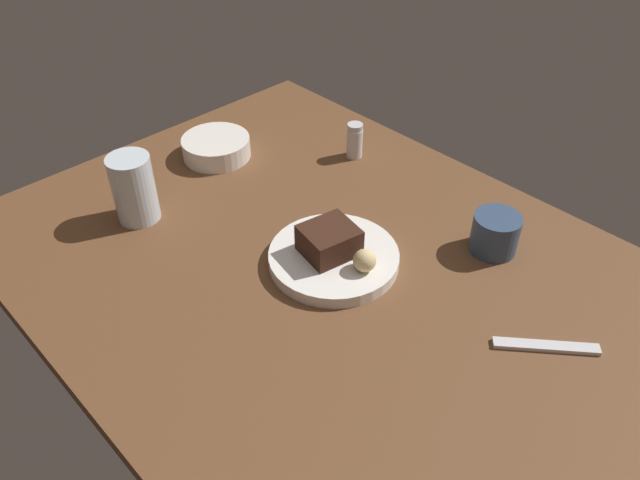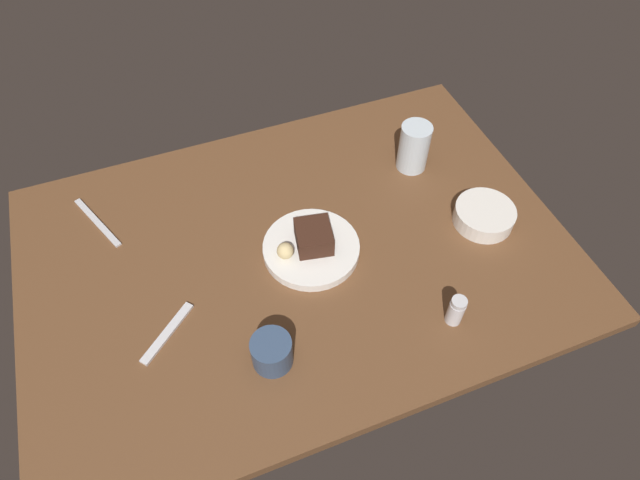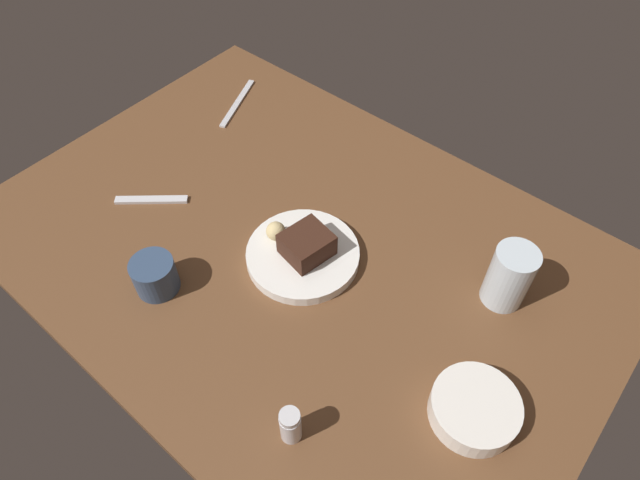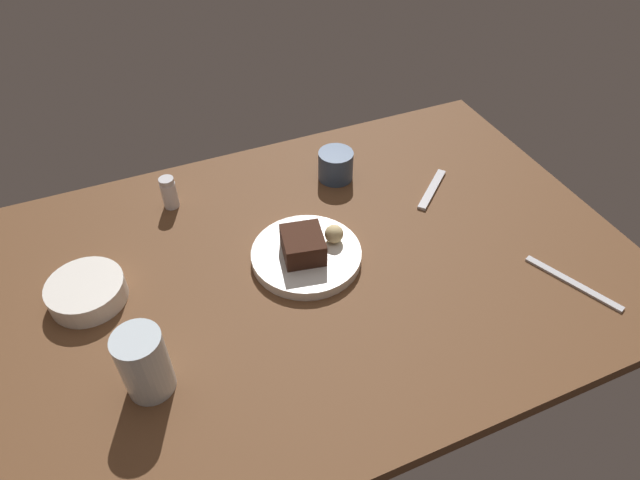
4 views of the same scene
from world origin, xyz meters
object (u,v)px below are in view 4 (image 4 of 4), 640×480
at_px(chocolate_cake_slice, 303,245).
at_px(water_glass, 144,363).
at_px(coffee_cup, 336,165).
at_px(dessert_plate, 306,255).
at_px(salt_shaker, 169,193).
at_px(side_bowl, 87,292).
at_px(butter_knife, 573,283).
at_px(bread_roll, 334,234).
at_px(dessert_spoon, 432,189).

bearing_deg(chocolate_cake_slice, water_glass, 26.44).
xyz_separation_m(chocolate_cake_slice, coffee_cup, (-0.17, -0.22, -0.01)).
distance_m(dessert_plate, coffee_cup, 0.27).
bearing_deg(dessert_plate, chocolate_cake_slice, 24.91).
xyz_separation_m(dessert_plate, water_glass, (0.33, 0.16, 0.05)).
bearing_deg(salt_shaker, water_glass, 74.00).
bearing_deg(side_bowl, butter_knife, 159.29).
height_order(dessert_plate, water_glass, water_glass).
distance_m(chocolate_cake_slice, salt_shaker, 0.34).
relative_size(bread_roll, dessert_spoon, 0.25).
relative_size(dessert_plate, side_bowl, 1.55).
bearing_deg(butter_knife, chocolate_cake_slice, 37.44).
relative_size(bread_roll, water_glass, 0.30).
height_order(chocolate_cake_slice, water_glass, water_glass).
xyz_separation_m(salt_shaker, butter_knife, (-0.65, 0.52, -0.03)).
height_order(dessert_plate, side_bowl, side_bowl).
height_order(salt_shaker, side_bowl, salt_shaker).
relative_size(water_glass, side_bowl, 0.90).
bearing_deg(side_bowl, coffee_cup, -164.39).
xyz_separation_m(bread_roll, side_bowl, (0.47, -0.05, -0.02)).
relative_size(side_bowl, dessert_spoon, 0.92).
distance_m(chocolate_cake_slice, coffee_cup, 0.28).
bearing_deg(salt_shaker, bread_roll, 136.14).
bearing_deg(water_glass, coffee_cup, -142.10).
bearing_deg(water_glass, dessert_spoon, -159.30).
relative_size(chocolate_cake_slice, water_glass, 0.68).
relative_size(salt_shaker, coffee_cup, 0.92).
height_order(dessert_plate, chocolate_cake_slice, chocolate_cake_slice).
bearing_deg(side_bowl, bread_roll, 173.31).
bearing_deg(bread_roll, butter_knife, 144.96).
height_order(bread_roll, butter_knife, bread_roll).
distance_m(side_bowl, coffee_cup, 0.59).
bearing_deg(bread_roll, water_glass, 23.52).
distance_m(bread_roll, salt_shaker, 0.37).
xyz_separation_m(bread_roll, coffee_cup, (-0.10, -0.21, -0.01)).
bearing_deg(side_bowl, dessert_spoon, -177.83).
xyz_separation_m(side_bowl, coffee_cup, (-0.56, -0.16, 0.01)).
xyz_separation_m(bread_roll, butter_knife, (-0.38, 0.26, -0.04)).
distance_m(chocolate_cake_slice, bread_roll, 0.07).
bearing_deg(dessert_plate, butter_knife, 149.57).
relative_size(coffee_cup, butter_knife, 0.42).
relative_size(dessert_plate, butter_knife, 1.13).
relative_size(dessert_plate, dessert_spoon, 1.44).
xyz_separation_m(chocolate_cake_slice, bread_roll, (-0.07, -0.01, -0.01)).
distance_m(side_bowl, butter_knife, 0.90).
height_order(side_bowl, butter_knife, side_bowl).
height_order(dessert_spoon, butter_knife, dessert_spoon).
height_order(water_glass, coffee_cup, water_glass).
bearing_deg(butter_knife, dessert_plate, 36.66).
bearing_deg(side_bowl, chocolate_cake_slice, 170.72).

